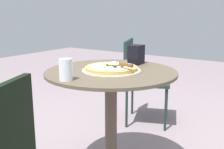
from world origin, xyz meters
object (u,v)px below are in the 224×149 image
pizza_on_tray (112,68)px  pizza_server (120,64)px  drinking_cup (66,70)px  patio_chair_corner (141,75)px  napkin_dispenser (136,55)px  patio_table (111,106)px

pizza_on_tray → pizza_server: size_ratio=1.73×
pizza_server → drinking_cup: (-0.34, 0.13, 0.01)m
patio_chair_corner → pizza_on_tray: bearing=-162.4°
drinking_cup → napkin_dispenser: 0.63m
pizza_on_tray → pizza_server: bearing=-98.3°
patio_table → patio_chair_corner: bearing=17.3°
napkin_dispenser → patio_chair_corner: (0.69, 0.32, -0.32)m
napkin_dispenser → patio_chair_corner: size_ratio=0.16×
napkin_dispenser → pizza_on_tray: bearing=-4.1°
napkin_dispenser → drinking_cup: bearing=-7.6°
drinking_cup → patio_chair_corner: drinking_cup is taller
pizza_on_tray → patio_chair_corner: size_ratio=0.45×
pizza_server → patio_chair_corner: size_ratio=0.26×
pizza_on_tray → napkin_dispenser: (0.27, -0.02, 0.05)m
drinking_cup → patio_chair_corner: 1.37m
pizza_on_tray → napkin_dispenser: napkin_dispenser is taller
patio_table → napkin_dispenser: 0.41m
drinking_cup → patio_chair_corner: size_ratio=0.14×
patio_table → pizza_server: 0.29m
pizza_server → napkin_dispenser: (0.28, 0.05, 0.02)m
pizza_on_tray → patio_chair_corner: 1.04m
patio_table → patio_chair_corner: (0.97, 0.30, -0.02)m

